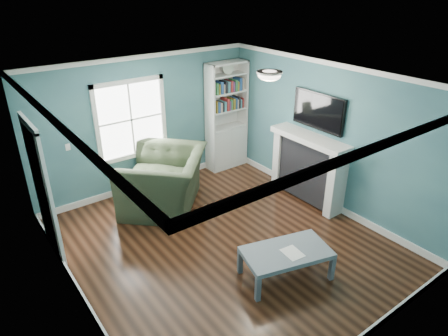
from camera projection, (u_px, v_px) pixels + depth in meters
floor at (224, 243)px, 6.38m from camera, size 5.00×5.00×0.00m
room_walls at (224, 152)px, 5.69m from camera, size 5.00×5.00×5.00m
trim at (224, 174)px, 5.84m from camera, size 4.50×5.00×2.60m
window at (131, 120)px, 7.38m from camera, size 1.40×0.06×1.50m
bookshelf at (226, 127)px, 8.59m from camera, size 0.90×0.35×2.31m
fireplace at (308, 169)px, 7.36m from camera, size 0.44×1.58×1.30m
tv at (318, 111)px, 6.95m from camera, size 0.06×1.10×0.65m
door at (42, 190)px, 5.73m from camera, size 0.12×0.98×2.17m
ceiling_fixture at (269, 75)px, 5.83m from camera, size 0.38×0.38×0.15m
light_switch at (68, 147)px, 6.85m from camera, size 0.08×0.01×0.12m
recliner at (163, 172)px, 7.15m from camera, size 1.82×1.84×1.37m
coffee_table at (286, 254)px, 5.52m from camera, size 1.33×0.95×0.44m
paper_sheet at (292, 253)px, 5.45m from camera, size 0.26×0.32×0.00m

